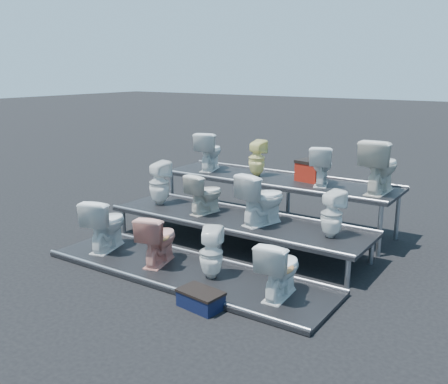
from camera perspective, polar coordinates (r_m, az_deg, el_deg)
The scene contains 18 objects.
ground at distance 7.91m, azimuth 1.45°, elevation -6.28°, with size 80.00×80.00×0.00m, color black.
tier_front at distance 6.91m, azimuth -4.38°, elevation -9.12°, with size 4.20×1.20×0.06m, color black.
tier_mid at distance 7.84m, azimuth 1.46°, elevation -4.70°, with size 4.20×1.20×0.46m, color black.
tier_back at distance 8.86m, azimuth 5.97°, elevation -1.21°, with size 4.20×1.20×0.86m, color black.
toilet_0 at distance 7.74m, azimuth -13.37°, elevation -3.52°, with size 0.45×0.78×0.80m, color white.
toilet_1 at distance 7.06m, azimuth -7.53°, elevation -5.31°, with size 0.40×0.71×0.72m, color #E39584.
toilet_2 at distance 6.54m, azimuth -1.47°, elevation -6.96°, with size 0.31×0.31×0.68m, color white.
toilet_3 at distance 6.05m, azimuth 6.36°, elevation -8.65°, with size 0.40×0.70×0.71m, color white.
toilet_4 at distance 8.58m, azimuth -7.43°, elevation 1.04°, with size 0.34×0.34×0.75m, color white.
toilet_5 at distance 8.00m, azimuth -2.18°, elevation -0.15°, with size 0.36×0.64×0.65m, color beige.
toilet_6 at distance 7.44m, azimuth 4.37°, elevation -0.74°, with size 0.44×0.77×0.78m, color white.
toilet_7 at distance 7.01m, azimuth 12.21°, elevation -2.47°, with size 0.30×0.31×0.66m, color white.
toilet_8 at distance 9.43m, azimuth -1.70°, elevation 4.71°, with size 0.40×0.71×0.72m, color white.
toilet_9 at distance 8.88m, azimuth 3.77°, elevation 3.86°, with size 0.29×0.30×0.65m, color #F2E892.
toilet_10 at distance 8.35m, azimuth 11.07°, elevation 3.02°, with size 0.37×0.64×0.66m, color white.
toilet_11 at distance 8.03m, azimuth 17.39°, elevation 2.86°, with size 0.47×0.82×0.84m, color beige.
red_crate at distance 8.64m, azimuth 9.87°, elevation 2.26°, with size 0.43×0.35×0.31m, color maroon.
step_stool at distance 5.98m, azimuth -2.68°, elevation -12.27°, with size 0.51×0.31×0.19m, color black.
Camera 1 is at (3.95, -6.29, 2.73)m, focal length 40.00 mm.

